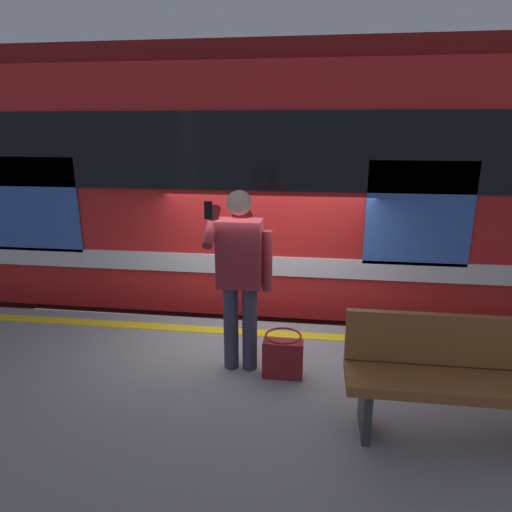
% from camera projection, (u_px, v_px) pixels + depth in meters
% --- Properties ---
extents(ground_plane, '(24.07, 24.07, 0.00)m').
position_uv_depth(ground_plane, '(263.00, 399.00, 5.61)').
color(ground_plane, '#3D3D3F').
extents(safety_line, '(15.72, 0.16, 0.01)m').
position_uv_depth(safety_line, '(260.00, 333.00, 5.03)').
color(safety_line, yellow).
rests_on(safety_line, platform).
extents(track_rail_near, '(20.86, 0.08, 0.16)m').
position_uv_depth(track_rail_near, '(273.00, 348.00, 6.74)').
color(track_rail_near, slate).
rests_on(track_rail_near, ground).
extents(track_rail_far, '(20.86, 0.08, 0.16)m').
position_uv_depth(track_rail_far, '(281.00, 311.00, 8.11)').
color(track_rail_far, slate).
rests_on(track_rail_far, ground).
extents(train_carriage, '(13.50, 3.10, 4.08)m').
position_uv_depth(train_carriage, '(238.00, 175.00, 6.81)').
color(train_carriage, red).
rests_on(train_carriage, ground).
extents(passenger, '(0.57, 0.55, 1.70)m').
position_uv_depth(passenger, '(240.00, 267.00, 4.05)').
color(passenger, '#383347').
rests_on(passenger, platform).
extents(handbag, '(0.37, 0.33, 0.42)m').
position_uv_depth(handbag, '(283.00, 357.00, 4.11)').
color(handbag, maroon).
rests_on(handbag, platform).
extents(bench, '(1.61, 0.44, 0.90)m').
position_uv_depth(bench, '(457.00, 374.00, 3.27)').
color(bench, brown).
rests_on(bench, platform).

